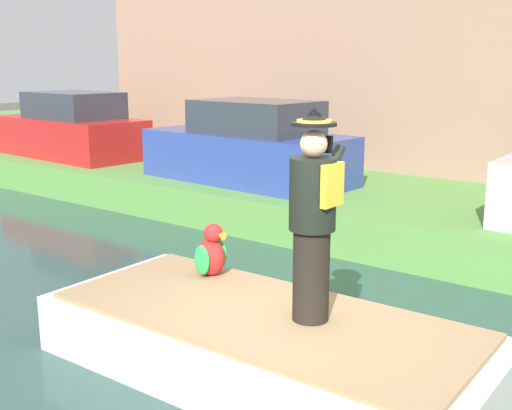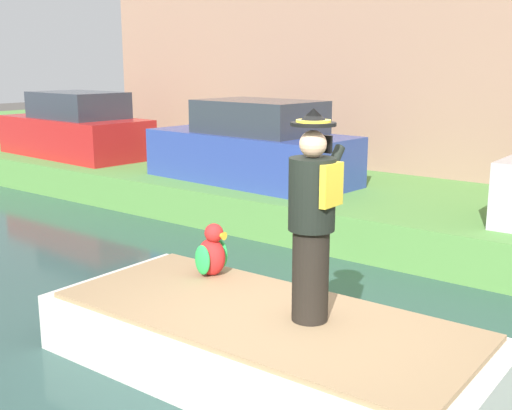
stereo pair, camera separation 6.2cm
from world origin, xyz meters
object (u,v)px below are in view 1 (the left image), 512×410
at_px(parrot_plush, 211,253).
at_px(parked_car_blue, 249,148).
at_px(parked_car_red, 71,129).
at_px(boat, 262,344).
at_px(person_pirate, 313,217).

xyz_separation_m(parrot_plush, parked_car_blue, (4.42, 2.95, 0.42)).
xyz_separation_m(parked_car_blue, parked_car_red, (0.00, 5.33, 0.00)).
xyz_separation_m(boat, parrot_plush, (0.50, 1.05, 0.55)).
distance_m(parrot_plush, parked_car_red, 9.39).
distance_m(boat, person_pirate, 1.32).
xyz_separation_m(boat, person_pirate, (0.13, -0.44, 1.23)).
height_order(person_pirate, parrot_plush, person_pirate).
height_order(boat, parked_car_red, parked_car_red).
height_order(boat, person_pirate, person_pirate).
bearing_deg(parked_car_blue, person_pirate, -137.10).
bearing_deg(person_pirate, parked_car_blue, 59.74).
relative_size(boat, person_pirate, 2.29).
distance_m(parked_car_blue, parked_car_red, 5.33).
xyz_separation_m(person_pirate, parrot_plush, (0.36, 1.49, -0.68)).
bearing_deg(parrot_plush, parked_car_blue, 33.78).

